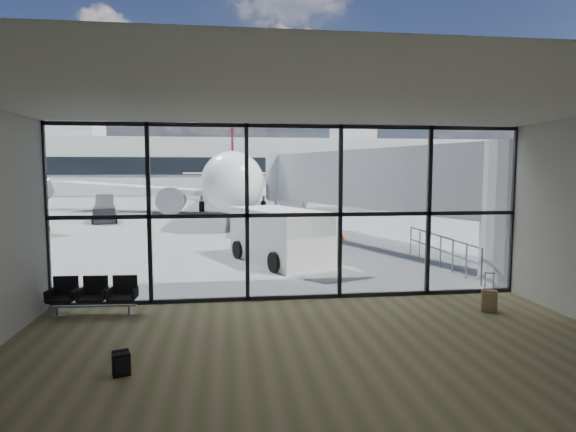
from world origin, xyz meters
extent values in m
plane|color=slate|center=(0.00, 40.00, 0.00)|extent=(220.00, 220.00, 0.00)
cube|color=brown|center=(0.00, -4.00, 0.01)|extent=(12.00, 8.00, 0.01)
cube|color=silver|center=(0.00, -4.00, 4.50)|extent=(12.00, 8.00, 0.02)
cube|color=beige|center=(0.00, -8.00, 2.25)|extent=(12.00, 0.02, 4.50)
cube|color=white|center=(0.00, 0.00, 2.25)|extent=(12.00, 0.04, 4.50)
cube|color=black|center=(0.00, 0.00, 0.06)|extent=(12.00, 0.12, 0.10)
cube|color=black|center=(0.00, 0.00, 2.20)|extent=(12.00, 0.12, 0.10)
cube|color=black|center=(0.00, 0.00, 4.44)|extent=(12.00, 0.12, 0.10)
cube|color=black|center=(-6.00, 0.00, 2.25)|extent=(0.10, 0.12, 4.50)
cube|color=black|center=(-3.60, 0.00, 2.25)|extent=(0.10, 0.12, 4.50)
cube|color=black|center=(-1.20, 0.00, 2.25)|extent=(0.10, 0.12, 4.50)
cube|color=black|center=(1.20, 0.00, 2.25)|extent=(0.10, 0.12, 4.50)
cube|color=black|center=(3.60, 0.00, 2.25)|extent=(0.10, 0.12, 4.50)
cube|color=black|center=(6.00, 0.00, 2.25)|extent=(0.10, 0.12, 4.50)
cylinder|color=#9C9FA1|center=(7.20, 1.00, 2.10)|extent=(2.80, 2.80, 4.20)
cube|color=#9C9FA1|center=(4.55, 8.00, 3.00)|extent=(7.45, 14.81, 2.40)
cube|color=#9C9FA1|center=(1.90, 15.00, 3.00)|extent=(2.60, 2.20, 2.60)
cylinder|color=gray|center=(1.10, 15.00, 0.90)|extent=(0.20, 0.20, 1.80)
cylinder|color=gray|center=(2.70, 15.00, 0.90)|extent=(0.20, 0.20, 1.80)
cylinder|color=black|center=(1.90, 15.00, 0.25)|extent=(1.80, 0.56, 0.56)
cylinder|color=gray|center=(5.60, 0.80, 0.55)|extent=(0.06, 0.06, 1.10)
cylinder|color=gray|center=(5.60, 1.70, 0.55)|extent=(0.06, 0.06, 1.10)
cylinder|color=gray|center=(5.60, 2.60, 0.55)|extent=(0.06, 0.06, 1.10)
cylinder|color=gray|center=(5.60, 3.50, 0.55)|extent=(0.06, 0.06, 1.10)
cylinder|color=gray|center=(5.60, 4.40, 0.55)|extent=(0.06, 0.06, 1.10)
cylinder|color=gray|center=(5.60, 5.30, 0.55)|extent=(0.06, 0.06, 1.10)
cylinder|color=gray|center=(5.60, 6.20, 0.55)|extent=(0.06, 0.06, 1.10)
cylinder|color=gray|center=(5.60, 3.50, 1.08)|extent=(0.06, 5.40, 0.06)
cylinder|color=gray|center=(5.60, 3.50, 0.60)|extent=(0.06, 5.40, 0.06)
cube|color=beige|center=(0.00, 62.00, 4.00)|extent=(80.00, 12.00, 8.00)
cube|color=black|center=(0.00, 55.90, 4.00)|extent=(80.00, 0.20, 2.40)
cube|color=beige|center=(-25.00, 62.00, 9.50)|extent=(10.00, 8.00, 3.00)
cube|color=beige|center=(18.00, 62.00, 9.00)|extent=(6.00, 6.00, 2.00)
cylinder|color=#382619|center=(-33.00, 72.00, 1.71)|extent=(0.50, 0.50, 3.42)
sphere|color=black|center=(-33.00, 72.00, 5.89)|extent=(6.27, 6.27, 6.27)
cylinder|color=#382619|center=(-27.00, 72.00, 1.35)|extent=(0.50, 0.50, 2.70)
sphere|color=black|center=(-27.00, 72.00, 4.65)|extent=(4.95, 4.95, 4.95)
cylinder|color=#382619|center=(-21.00, 72.00, 1.53)|extent=(0.50, 0.50, 3.06)
sphere|color=black|center=(-21.00, 72.00, 5.27)|extent=(5.61, 5.61, 5.61)
cylinder|color=#382619|center=(-15.00, 72.00, 1.71)|extent=(0.50, 0.50, 3.42)
sphere|color=black|center=(-15.00, 72.00, 5.89)|extent=(6.27, 6.27, 6.27)
cube|color=gray|center=(-4.79, -0.80, 0.23)|extent=(1.99, 0.19, 0.04)
cube|color=black|center=(-5.46, -0.76, 0.40)|extent=(0.59, 0.56, 0.07)
cube|color=black|center=(-5.45, -0.51, 0.63)|extent=(0.56, 0.10, 0.50)
cube|color=black|center=(-4.79, -0.80, 0.40)|extent=(0.59, 0.56, 0.07)
cube|color=black|center=(-4.77, -0.55, 0.63)|extent=(0.56, 0.10, 0.50)
cube|color=black|center=(-4.11, -0.84, 0.40)|extent=(0.59, 0.56, 0.07)
cube|color=black|center=(-4.10, -0.59, 0.63)|extent=(0.56, 0.10, 0.50)
cylinder|color=gray|center=(-5.60, -0.75, 0.11)|extent=(0.05, 0.05, 0.23)
cylinder|color=gray|center=(-3.98, -0.85, 0.11)|extent=(0.05, 0.05, 0.23)
cube|color=black|center=(-3.44, -4.27, 0.19)|extent=(0.32, 0.25, 0.38)
cube|color=black|center=(-3.40, -4.37, 0.19)|extent=(0.23, 0.12, 0.26)
cylinder|color=black|center=(-3.47, -4.19, 0.38)|extent=(0.27, 0.15, 0.07)
cube|color=olive|center=(4.39, -1.72, 0.27)|extent=(0.40, 0.33, 0.51)
cube|color=olive|center=(4.35, -1.83, 0.27)|extent=(0.28, 0.15, 0.38)
cylinder|color=gray|center=(4.34, -1.60, 0.71)|extent=(0.02, 0.02, 0.43)
cylinder|color=gray|center=(4.52, -1.67, 0.71)|extent=(0.02, 0.02, 0.43)
cube|color=black|center=(4.43, -1.64, 0.92)|extent=(0.22, 0.12, 0.02)
cylinder|color=black|center=(4.34, -1.60, 0.03)|extent=(0.05, 0.06, 0.06)
cylinder|color=black|center=(4.52, -1.67, 0.03)|extent=(0.05, 0.06, 0.06)
cylinder|color=white|center=(-1.19, 27.26, 2.71)|extent=(3.73, 27.14, 3.34)
sphere|color=white|center=(-1.38, 13.71, 2.71)|extent=(3.34, 3.34, 3.34)
cone|color=white|center=(-0.96, 43.07, 2.98)|extent=(3.42, 5.47, 3.34)
cube|color=black|center=(-1.37, 14.25, 3.16)|extent=(2.00, 1.11, 0.45)
cube|color=white|center=(-8.85, 28.27, 1.94)|extent=(13.82, 7.28, 1.07)
cylinder|color=black|center=(-5.90, 26.42, 1.04)|extent=(1.94, 3.10, 1.90)
cube|color=white|center=(-3.86, 42.66, 3.07)|extent=(5.21, 2.69, 0.16)
cube|color=white|center=(6.50, 28.05, 1.94)|extent=(13.85, 6.94, 1.07)
cylinder|color=black|center=(3.50, 26.29, 1.04)|extent=(1.94, 3.10, 1.90)
cube|color=white|center=(1.92, 42.57, 3.07)|extent=(5.19, 2.56, 0.16)
cube|color=#510B1C|center=(-0.96, 43.07, 5.96)|extent=(0.32, 3.44, 5.42)
cylinder|color=gray|center=(-1.35, 15.52, 0.63)|extent=(0.18, 0.18, 1.26)
cylinder|color=black|center=(-1.35, 15.52, 0.32)|extent=(0.23, 0.64, 0.63)
cylinder|color=black|center=(-3.71, 27.75, 0.41)|extent=(0.42, 0.87, 0.87)
cylinder|color=black|center=(1.35, 27.67, 0.41)|extent=(0.42, 0.87, 0.87)
cube|color=silver|center=(0.18, 5.10, 0.97)|extent=(3.50, 4.86, 1.94)
cube|color=black|center=(0.82, 3.59, 1.50)|extent=(2.15, 1.78, 0.68)
cylinder|color=black|center=(-0.15, 3.39, 0.34)|extent=(0.48, 0.72, 0.68)
cylinder|color=black|center=(1.64, 4.14, 0.34)|extent=(0.48, 0.72, 0.68)
cylinder|color=black|center=(-1.27, 6.07, 0.34)|extent=(0.48, 0.72, 0.68)
cylinder|color=black|center=(0.52, 6.82, 0.34)|extent=(0.48, 0.72, 0.68)
cube|color=black|center=(-9.53, 20.09, 0.52)|extent=(1.91, 3.06, 0.95)
cube|color=black|center=(-9.78, 21.19, 1.23)|extent=(1.62, 2.55, 0.98)
cylinder|color=black|center=(-9.97, 19.02, 0.24)|extent=(0.29, 0.50, 0.47)
cylinder|color=black|center=(-8.68, 19.31, 0.24)|extent=(0.29, 0.50, 0.47)
cylinder|color=black|center=(-10.39, 20.87, 0.24)|extent=(0.29, 0.50, 0.47)
cylinder|color=black|center=(-9.09, 21.15, 0.24)|extent=(0.29, 0.50, 0.47)
cube|color=gold|center=(-12.19, 13.93, 0.44)|extent=(2.05, 2.99, 0.78)
cube|color=gray|center=(-12.05, 14.70, 1.57)|extent=(1.76, 2.44, 1.45)
cylinder|color=black|center=(-11.61, 12.82, 0.22)|extent=(0.27, 0.46, 0.43)
cylinder|color=black|center=(-12.78, 15.04, 0.22)|extent=(0.27, 0.46, 0.43)
cylinder|color=black|center=(-11.24, 14.74, 0.22)|extent=(0.27, 0.46, 0.43)
cube|color=#D94A0B|center=(1.51, 12.89, 0.02)|extent=(0.47, 0.47, 0.03)
cone|color=#D94A0B|center=(1.51, 12.89, 0.34)|extent=(0.45, 0.45, 0.67)
cube|color=#F3430C|center=(3.80, 10.52, 0.01)|extent=(0.36, 0.36, 0.03)
cone|color=#F3430C|center=(3.80, 10.52, 0.26)|extent=(0.34, 0.34, 0.52)
cube|color=#FF670D|center=(0.34, 10.19, 0.02)|extent=(0.44, 0.44, 0.03)
cone|color=#FF670D|center=(0.34, 10.19, 0.31)|extent=(0.41, 0.41, 0.62)
camera|label=1|loc=(-1.71, -12.09, 3.32)|focal=30.00mm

